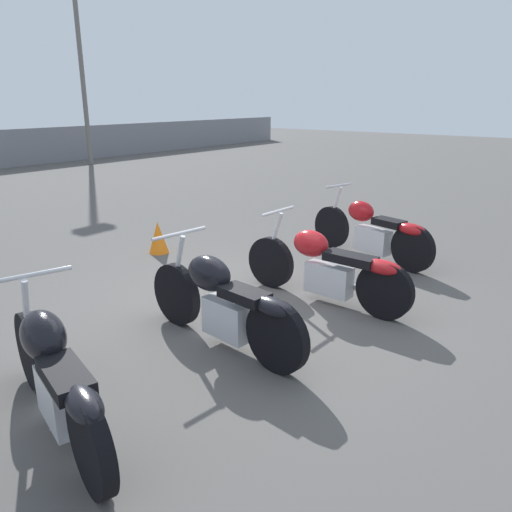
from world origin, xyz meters
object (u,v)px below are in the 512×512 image
object	(u,v)px
motorcycle_slot_0	(56,376)
motorcycle_slot_1	(224,302)
traffic_cone_near	(158,237)
motorcycle_slot_2	(327,268)
light_pole_right	(79,47)
motorcycle_slot_3	(372,231)

from	to	relation	value
motorcycle_slot_0	motorcycle_slot_1	size ratio (longest dim) A/B	0.99
motorcycle_slot_0	traffic_cone_near	size ratio (longest dim) A/B	4.19
traffic_cone_near	motorcycle_slot_0	bearing A→B (deg)	-141.00
motorcycle_slot_2	light_pole_right	bearing A→B (deg)	67.14
light_pole_right	motorcycle_slot_2	world-z (taller)	light_pole_right
motorcycle_slot_1	motorcycle_slot_3	xyz separation A→B (m)	(3.42, 0.07, -0.03)
light_pole_right	motorcycle_slot_1	size ratio (longest dim) A/B	3.20
motorcycle_slot_1	motorcycle_slot_3	distance (m)	3.42
light_pole_right	motorcycle_slot_2	xyz separation A→B (m)	(-6.07, -13.32, -3.56)
motorcycle_slot_1	motorcycle_slot_3	bearing A→B (deg)	7.61
traffic_cone_near	motorcycle_slot_2	bearing A→B (deg)	-92.70
light_pole_right	motorcycle_slot_2	size ratio (longest dim) A/B	3.03
motorcycle_slot_2	motorcycle_slot_0	bearing A→B (deg)	176.30
motorcycle_slot_1	motorcycle_slot_2	bearing A→B (deg)	-2.22
traffic_cone_near	light_pole_right	bearing A→B (deg)	59.95
motorcycle_slot_0	motorcycle_slot_3	bearing A→B (deg)	16.17
light_pole_right	motorcycle_slot_1	bearing A→B (deg)	-120.26
motorcycle_slot_0	traffic_cone_near	xyz separation A→B (m)	(3.41, 2.76, -0.21)
motorcycle_slot_2	motorcycle_slot_3	world-z (taller)	motorcycle_slot_3
motorcycle_slot_0	traffic_cone_near	distance (m)	4.40
motorcycle_slot_3	traffic_cone_near	distance (m)	3.26
motorcycle_slot_3	traffic_cone_near	xyz separation A→B (m)	(-1.71, 2.76, -0.18)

